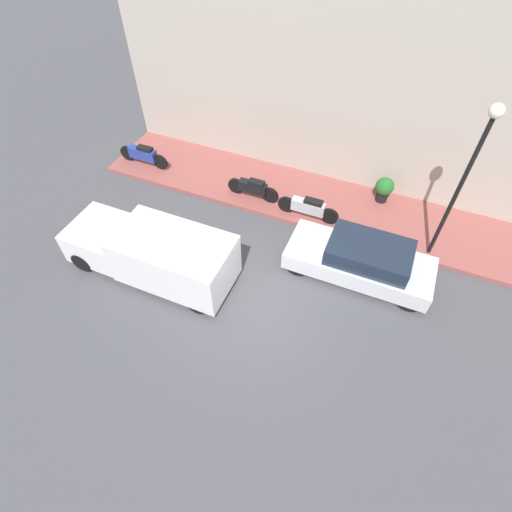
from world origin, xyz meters
name	(u,v)px	position (x,y,z in m)	size (l,w,h in m)	color
ground_plane	(262,306)	(0.00, 0.00, 0.00)	(60.00, 60.00, 0.00)	#47474C
sidewalk	(314,200)	(5.01, 0.00, 0.07)	(2.90, 16.20, 0.15)	#934C47
building_facade	(341,84)	(6.61, 0.00, 3.70)	(0.30, 16.20, 7.41)	#B2A899
parked_car	(362,260)	(2.30, -2.27, 0.64)	(1.71, 4.34, 1.32)	silver
delivery_van	(152,252)	(-0.04, 3.52, 0.87)	(1.86, 5.19, 1.68)	white
scooter_silver	(309,207)	(3.99, -0.07, 0.59)	(0.30, 2.15, 0.80)	#B7B7BF
motorcycle_blue	(143,155)	(4.40, 6.84, 0.60)	(0.30, 2.13, 0.82)	navy
motorcycle_black	(253,188)	(4.23, 2.09, 0.57)	(0.30, 1.94, 0.77)	black
streetlamp	(471,163)	(3.96, -4.16, 3.54)	(0.36, 0.36, 5.02)	black
potted_plant	(384,188)	(5.88, -2.24, 0.68)	(0.64, 0.64, 0.94)	black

